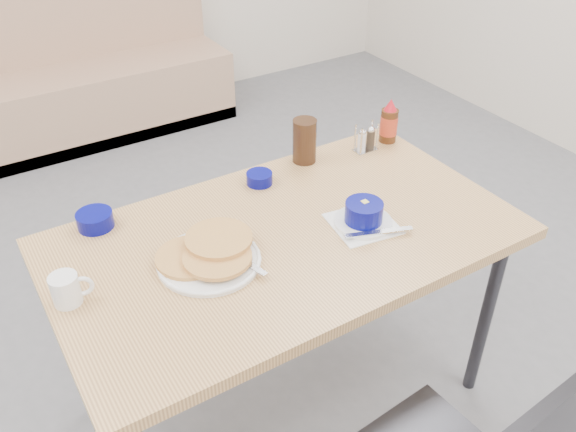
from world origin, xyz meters
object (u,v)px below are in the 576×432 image
grits_setting (364,215)px  amber_tumbler (305,141)px  dining_table (286,250)px  creamer_bowl (95,220)px  condiment_caddy (366,141)px  butter_bowl (259,178)px  syrup_bottle (389,123)px  booth_bench (75,81)px  coffee_mug (67,289)px  pancake_plate (209,256)px

grits_setting → amber_tumbler: size_ratio=1.43×
dining_table → amber_tumbler: amber_tumbler is taller
creamer_bowl → condiment_caddy: bearing=-3.0°
butter_bowl → syrup_bottle: (0.57, 0.01, 0.05)m
grits_setting → condiment_caddy: (0.30, 0.37, 0.00)m
dining_table → butter_bowl: (0.07, 0.29, 0.08)m
booth_bench → amber_tumbler: bearing=-82.5°
amber_tumbler → coffee_mug: bearing=-162.3°
creamer_bowl → butter_bowl: (0.55, -0.05, -0.00)m
coffee_mug → grits_setting: bearing=-8.6°
syrup_bottle → booth_bench: bearing=106.0°
butter_bowl → condiment_caddy: size_ratio=0.84×
coffee_mug → butter_bowl: 0.75m
pancake_plate → grits_setting: size_ratio=1.30×
creamer_bowl → butter_bowl: size_ratio=1.24×
dining_table → coffee_mug: (-0.64, 0.04, 0.11)m
butter_bowl → coffee_mug: bearing=-160.9°
pancake_plate → creamer_bowl: (-0.22, 0.34, 0.00)m
booth_bench → syrup_bottle: size_ratio=11.10×
coffee_mug → condiment_caddy: bearing=11.7°
booth_bench → amber_tumbler: 2.27m
dining_table → amber_tumbler: bearing=49.7°
grits_setting → butter_bowl: (-0.15, 0.38, -0.01)m
coffee_mug → butter_bowl: size_ratio=1.23×
butter_bowl → condiment_caddy: condiment_caddy is taller
booth_bench → grits_setting: (0.23, -2.62, 0.44)m
grits_setting → butter_bowl: grits_setting is taller
pancake_plate → syrup_bottle: syrup_bottle is taller
coffee_mug → butter_bowl: (0.71, 0.25, -0.02)m
dining_table → coffee_mug: coffee_mug is taller
booth_bench → coffee_mug: booth_bench is taller
booth_bench → amber_tumbler: (0.29, -2.19, 0.49)m
booth_bench → coffee_mug: bearing=-104.3°
pancake_plate → grits_setting: (0.48, -0.09, 0.01)m
amber_tumbler → grits_setting: bearing=-98.2°
grits_setting → creamer_bowl: 0.82m
creamer_bowl → syrup_bottle: size_ratio=0.65×
booth_bench → creamer_bowl: 2.29m
grits_setting → coffee_mug: bearing=171.4°
creamer_bowl → amber_tumbler: bearing=0.2°
pancake_plate → booth_bench: bearing=84.3°
amber_tumbler → syrup_bottle: (0.35, -0.04, -0.01)m
dining_table → pancake_plate: (-0.25, 0.00, 0.08)m
grits_setting → creamer_bowl: grits_setting is taller
creamer_bowl → booth_bench: bearing=77.8°
booth_bench → condiment_caddy: (0.52, -2.25, 0.45)m
butter_bowl → condiment_caddy: 0.45m
pancake_plate → grits_setting: 0.49m
creamer_bowl → condiment_caddy: condiment_caddy is taller
coffee_mug → syrup_bottle: 1.30m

